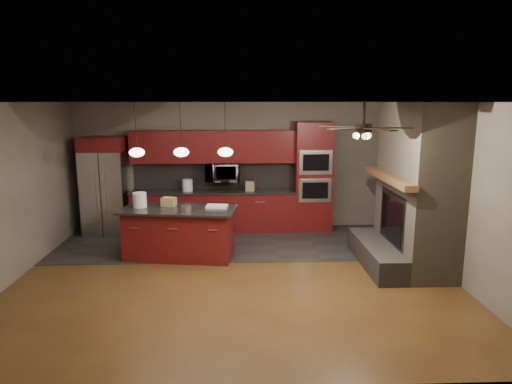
{
  "coord_description": "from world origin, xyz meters",
  "views": [
    {
      "loc": [
        0.08,
        -7.08,
        2.81
      ],
      "look_at": [
        0.37,
        0.6,
        1.28
      ],
      "focal_mm": 32.0,
      "sensor_mm": 36.0,
      "label": 1
    }
  ],
  "objects_px": {
    "microwave": "(223,172)",
    "cardboard_box": "(169,202)",
    "paint_can": "(186,209)",
    "counter_box": "(250,186)",
    "refrigerator": "(105,186)",
    "oven_tower": "(313,177)",
    "kitchen_island": "(179,233)",
    "counter_bucket": "(187,185)",
    "white_bucket": "(140,200)",
    "paint_tray": "(217,206)"
  },
  "relations": [
    {
      "from": "microwave",
      "to": "cardboard_box",
      "type": "distance_m",
      "value": 1.88
    },
    {
      "from": "paint_can",
      "to": "counter_box",
      "type": "height_order",
      "value": "counter_box"
    },
    {
      "from": "refrigerator",
      "to": "counter_box",
      "type": "relative_size",
      "value": 10.11
    },
    {
      "from": "oven_tower",
      "to": "kitchen_island",
      "type": "distance_m",
      "value": 3.31
    },
    {
      "from": "kitchen_island",
      "to": "counter_bucket",
      "type": "relative_size",
      "value": 8.58
    },
    {
      "from": "paint_can",
      "to": "cardboard_box",
      "type": "relative_size",
      "value": 0.71
    },
    {
      "from": "microwave",
      "to": "refrigerator",
      "type": "height_order",
      "value": "refrigerator"
    },
    {
      "from": "refrigerator",
      "to": "counter_box",
      "type": "xyz_separation_m",
      "value": [
        3.11,
        0.03,
        -0.04
      ]
    },
    {
      "from": "kitchen_island",
      "to": "white_bucket",
      "type": "distance_m",
      "value": 0.94
    },
    {
      "from": "white_bucket",
      "to": "oven_tower",
      "type": "bearing_deg",
      "value": 25.14
    },
    {
      "from": "paint_can",
      "to": "paint_tray",
      "type": "relative_size",
      "value": 0.46
    },
    {
      "from": "microwave",
      "to": "refrigerator",
      "type": "xyz_separation_m",
      "value": [
        -2.51,
        -0.13,
        -0.26
      ]
    },
    {
      "from": "counter_box",
      "to": "microwave",
      "type": "bearing_deg",
      "value": -176.28
    },
    {
      "from": "cardboard_box",
      "to": "counter_bucket",
      "type": "height_order",
      "value": "counter_bucket"
    },
    {
      "from": "kitchen_island",
      "to": "refrigerator",
      "type": "bearing_deg",
      "value": 144.57
    },
    {
      "from": "oven_tower",
      "to": "kitchen_island",
      "type": "relative_size",
      "value": 1.1
    },
    {
      "from": "paint_tray",
      "to": "counter_box",
      "type": "distance_m",
      "value": 1.76
    },
    {
      "from": "refrigerator",
      "to": "counter_box",
      "type": "bearing_deg",
      "value": 0.57
    },
    {
      "from": "paint_tray",
      "to": "counter_bucket",
      "type": "height_order",
      "value": "counter_bucket"
    },
    {
      "from": "refrigerator",
      "to": "paint_can",
      "type": "xyz_separation_m",
      "value": [
        1.95,
        -1.96,
        -0.06
      ]
    },
    {
      "from": "paint_can",
      "to": "counter_bucket",
      "type": "distance_m",
      "value": 2.06
    },
    {
      "from": "paint_tray",
      "to": "cardboard_box",
      "type": "distance_m",
      "value": 0.9
    },
    {
      "from": "microwave",
      "to": "counter_bucket",
      "type": "bearing_deg",
      "value": -176.27
    },
    {
      "from": "oven_tower",
      "to": "paint_tray",
      "type": "height_order",
      "value": "oven_tower"
    },
    {
      "from": "kitchen_island",
      "to": "counter_box",
      "type": "distance_m",
      "value": 2.23
    },
    {
      "from": "microwave",
      "to": "white_bucket",
      "type": "height_order",
      "value": "microwave"
    },
    {
      "from": "white_bucket",
      "to": "paint_tray",
      "type": "xyz_separation_m",
      "value": [
        1.4,
        -0.07,
        -0.11
      ]
    },
    {
      "from": "refrigerator",
      "to": "paint_tray",
      "type": "distance_m",
      "value": 2.94
    },
    {
      "from": "microwave",
      "to": "counter_box",
      "type": "bearing_deg",
      "value": -9.48
    },
    {
      "from": "counter_bucket",
      "to": "paint_can",
      "type": "bearing_deg",
      "value": -84.33
    },
    {
      "from": "kitchen_island",
      "to": "counter_box",
      "type": "xyz_separation_m",
      "value": [
        1.34,
        1.71,
        0.54
      ]
    },
    {
      "from": "kitchen_island",
      "to": "white_bucket",
      "type": "height_order",
      "value": "white_bucket"
    },
    {
      "from": "paint_tray",
      "to": "counter_bucket",
      "type": "xyz_separation_m",
      "value": [
        -0.72,
        1.69,
        0.09
      ]
    },
    {
      "from": "microwave",
      "to": "counter_box",
      "type": "xyz_separation_m",
      "value": [
        0.6,
        -0.1,
        -0.3
      ]
    },
    {
      "from": "counter_box",
      "to": "paint_can",
      "type": "bearing_deg",
      "value": -107.03
    },
    {
      "from": "oven_tower",
      "to": "counter_box",
      "type": "xyz_separation_m",
      "value": [
        -1.38,
        -0.04,
        -0.19
      ]
    },
    {
      "from": "oven_tower",
      "to": "paint_tray",
      "type": "bearing_deg",
      "value": -140.3
    },
    {
      "from": "white_bucket",
      "to": "paint_can",
      "type": "distance_m",
      "value": 0.99
    },
    {
      "from": "microwave",
      "to": "kitchen_island",
      "type": "height_order",
      "value": "microwave"
    },
    {
      "from": "oven_tower",
      "to": "counter_bucket",
      "type": "distance_m",
      "value": 2.75
    },
    {
      "from": "oven_tower",
      "to": "white_bucket",
      "type": "distance_m",
      "value": 3.79
    },
    {
      "from": "cardboard_box",
      "to": "counter_bucket",
      "type": "distance_m",
      "value": 1.55
    },
    {
      "from": "oven_tower",
      "to": "cardboard_box",
      "type": "bearing_deg",
      "value": -152.2
    },
    {
      "from": "oven_tower",
      "to": "paint_can",
      "type": "xyz_separation_m",
      "value": [
        -2.54,
        -2.04,
        -0.21
      ]
    },
    {
      "from": "microwave",
      "to": "cardboard_box",
      "type": "bearing_deg",
      "value": -120.53
    },
    {
      "from": "paint_tray",
      "to": "counter_bucket",
      "type": "bearing_deg",
      "value": 119.78
    },
    {
      "from": "kitchen_island",
      "to": "paint_can",
      "type": "height_order",
      "value": "paint_can"
    },
    {
      "from": "microwave",
      "to": "cardboard_box",
      "type": "xyz_separation_m",
      "value": [
        -0.94,
        -1.59,
        -0.3
      ]
    },
    {
      "from": "oven_tower",
      "to": "refrigerator",
      "type": "bearing_deg",
      "value": -179.06
    },
    {
      "from": "oven_tower",
      "to": "paint_tray",
      "type": "distance_m",
      "value": 2.64
    }
  ]
}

